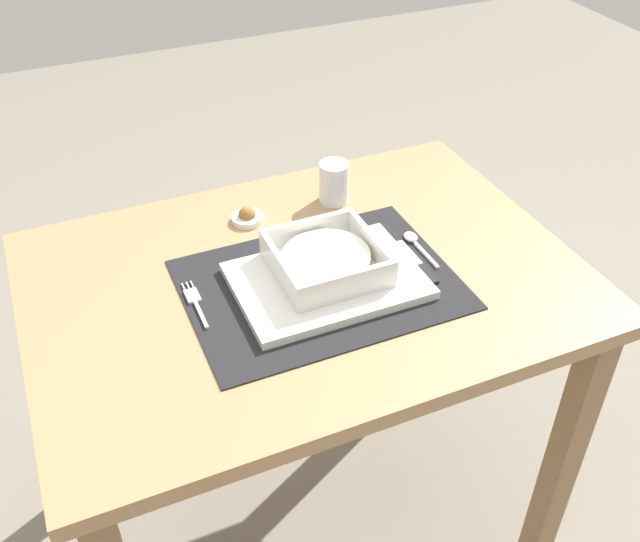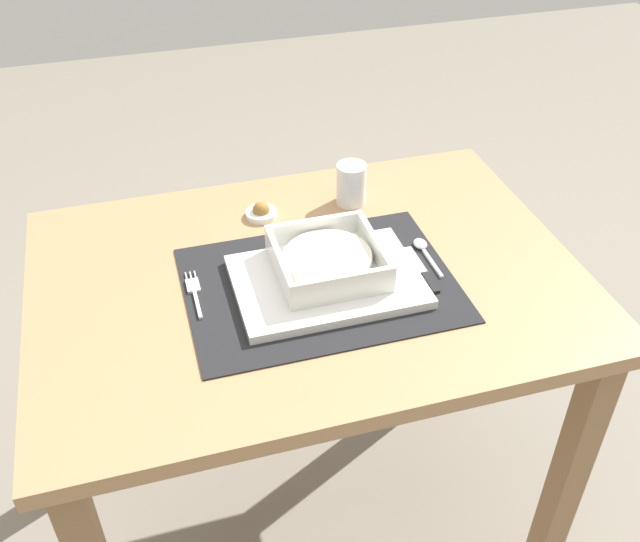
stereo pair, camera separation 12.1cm
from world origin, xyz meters
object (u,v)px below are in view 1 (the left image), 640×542
(fork, at_px, (195,301))
(spoon, at_px, (414,241))
(butter_knife, at_px, (419,264))
(condiment_saucer, at_px, (247,217))
(dining_table, at_px, (306,321))
(porridge_bowl, at_px, (327,260))
(drinking_glass, at_px, (334,185))

(fork, height_order, spoon, spoon)
(butter_knife, bearing_deg, condiment_saucer, 131.51)
(spoon, height_order, butter_knife, spoon)
(dining_table, relative_size, spoon, 8.28)
(porridge_bowl, relative_size, condiment_saucer, 2.93)
(porridge_bowl, xyz_separation_m, spoon, (0.19, 0.03, -0.03))
(fork, height_order, butter_knife, butter_knife)
(porridge_bowl, distance_m, butter_knife, 0.17)
(fork, relative_size, condiment_saucer, 2.07)
(drinking_glass, relative_size, condiment_saucer, 1.38)
(porridge_bowl, relative_size, drinking_glass, 2.13)
(spoon, relative_size, condiment_saucer, 1.89)
(butter_knife, bearing_deg, fork, 170.79)
(fork, distance_m, drinking_glass, 0.40)
(spoon, bearing_deg, drinking_glass, 108.26)
(dining_table, bearing_deg, drinking_glass, 54.09)
(fork, bearing_deg, butter_knife, -5.92)
(fork, bearing_deg, dining_table, 2.36)
(drinking_glass, bearing_deg, porridge_bowl, -117.21)
(condiment_saucer, bearing_deg, spoon, -37.03)
(porridge_bowl, xyz_separation_m, fork, (-0.23, 0.02, -0.03))
(dining_table, xyz_separation_m, butter_knife, (0.19, -0.06, 0.11))
(butter_knife, height_order, condiment_saucer, condiment_saucer)
(spoon, bearing_deg, porridge_bowl, -173.85)
(fork, bearing_deg, condiment_saucer, 54.02)
(spoon, xyz_separation_m, drinking_glass, (-0.07, 0.19, 0.03))
(dining_table, xyz_separation_m, fork, (-0.20, 0.00, 0.11))
(dining_table, bearing_deg, spoon, 1.52)
(porridge_bowl, distance_m, fork, 0.23)
(spoon, bearing_deg, condiment_saucer, 140.57)
(fork, xyz_separation_m, butter_knife, (0.39, -0.06, 0.00))
(condiment_saucer, bearing_deg, butter_knife, -48.20)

